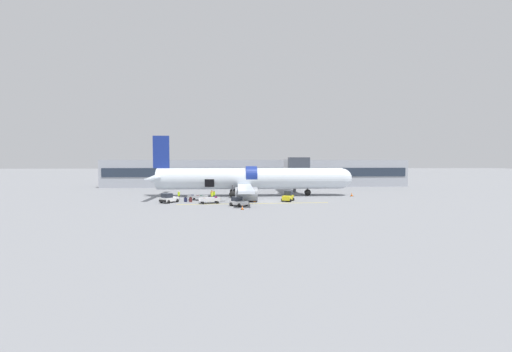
% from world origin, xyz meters
% --- Properties ---
extents(ground_plane, '(500.00, 500.00, 0.00)m').
position_xyz_m(ground_plane, '(0.00, 0.00, 0.00)').
color(ground_plane, gray).
extents(apron_marking_line, '(23.58, 1.07, 0.01)m').
position_xyz_m(apron_marking_line, '(-2.65, -2.84, 0.00)').
color(apron_marking_line, yellow).
rests_on(apron_marking_line, ground_plane).
extents(terminal_strip, '(78.55, 14.02, 6.91)m').
position_xyz_m(terminal_strip, '(0.00, 34.77, 3.46)').
color(terminal_strip, '#9EA3AD').
rests_on(terminal_strip, ground_plane).
extents(jet_bridge_stub, '(4.16, 10.21, 7.35)m').
position_xyz_m(jet_bridge_stub, '(7.02, 13.92, 5.39)').
color(jet_bridge_stub, '#4C4C51').
rests_on(jet_bridge_stub, ground_plane).
extents(airplane, '(38.98, 32.15, 11.28)m').
position_xyz_m(airplane, '(-3.00, 7.80, 3.19)').
color(airplane, silver).
rests_on(airplane, ground_plane).
extents(baggage_tug_lead, '(2.41, 2.85, 1.70)m').
position_xyz_m(baggage_tug_lead, '(3.14, -0.23, 0.71)').
color(baggage_tug_lead, yellow).
rests_on(baggage_tug_lead, ground_plane).
extents(baggage_tug_mid, '(2.84, 2.79, 1.34)m').
position_xyz_m(baggage_tug_mid, '(-5.05, -5.32, 0.58)').
color(baggage_tug_mid, white).
rests_on(baggage_tug_mid, ground_plane).
extents(baggage_tug_rear, '(2.95, 3.21, 1.51)m').
position_xyz_m(baggage_tug_rear, '(-16.08, -0.93, 0.66)').
color(baggage_tug_rear, white).
rests_on(baggage_tug_rear, ground_plane).
extents(baggage_cart_loading, '(4.07, 2.55, 0.92)m').
position_xyz_m(baggage_cart_loading, '(-11.81, 1.98, 0.44)').
color(baggage_cart_loading, '#B7BABF').
rests_on(baggage_cart_loading, ground_plane).
extents(baggage_cart_queued, '(4.19, 2.56, 1.00)m').
position_xyz_m(baggage_cart_queued, '(-9.44, -2.04, 0.45)').
color(baggage_cart_queued, silver).
rests_on(baggage_cart_queued, ground_plane).
extents(ground_crew_loader_a, '(0.41, 0.55, 1.57)m').
position_xyz_m(ground_crew_loader_a, '(-9.16, 2.59, 0.82)').
color(ground_crew_loader_a, '#1E2338').
rests_on(ground_crew_loader_a, ground_plane).
extents(ground_crew_loader_b, '(0.44, 0.54, 1.55)m').
position_xyz_m(ground_crew_loader_b, '(-9.39, 0.93, 0.82)').
color(ground_crew_loader_b, '#2D2D33').
rests_on(ground_crew_loader_b, ground_plane).
extents(ground_crew_driver, '(0.46, 0.54, 1.57)m').
position_xyz_m(ground_crew_driver, '(-15.04, 2.13, 0.82)').
color(ground_crew_driver, '#2D2D33').
rests_on(ground_crew_driver, ground_plane).
extents(ground_crew_supervisor, '(0.54, 0.41, 1.56)m').
position_xyz_m(ground_crew_supervisor, '(-9.63, 3.77, 0.82)').
color(ground_crew_supervisor, '#2D2D33').
rests_on(ground_crew_supervisor, ground_plane).
extents(suitcase_on_tarmac_upright, '(0.55, 0.49, 0.84)m').
position_xyz_m(suitcase_on_tarmac_upright, '(-13.52, -0.28, 0.36)').
color(suitcase_on_tarmac_upright, '#1E2347').
rests_on(suitcase_on_tarmac_upright, ground_plane).
extents(suitcase_on_tarmac_spare, '(0.50, 0.36, 0.86)m').
position_xyz_m(suitcase_on_tarmac_spare, '(-12.71, -0.42, 0.38)').
color(suitcase_on_tarmac_spare, '#4C1E1E').
rests_on(suitcase_on_tarmac_spare, ground_plane).
extents(safety_cone_nose, '(0.63, 0.63, 0.66)m').
position_xyz_m(safety_cone_nose, '(16.31, 6.38, 0.31)').
color(safety_cone_nose, black).
rests_on(safety_cone_nose, ground_plane).
extents(safety_cone_engine_left, '(0.45, 0.45, 0.59)m').
position_xyz_m(safety_cone_engine_left, '(-4.53, -8.90, 0.27)').
color(safety_cone_engine_left, black).
rests_on(safety_cone_engine_left, ground_plane).
extents(safety_cone_wingtip, '(0.63, 0.63, 0.66)m').
position_xyz_m(safety_cone_wingtip, '(-2.42, -1.00, 0.31)').
color(safety_cone_wingtip, black).
rests_on(safety_cone_wingtip, ground_plane).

